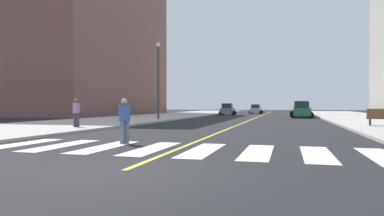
# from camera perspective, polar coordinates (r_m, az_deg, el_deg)

# --- Properties ---
(ground_plane) EXTENTS (220.00, 220.00, 0.00)m
(ground_plane) POSITION_cam_1_polar(r_m,az_deg,el_deg) (8.36, -10.90, -9.91)
(ground_plane) COLOR black
(sidewalk_kerb_west) EXTENTS (10.00, 120.00, 0.15)m
(sidewalk_kerb_west) POSITION_cam_1_polar(r_m,az_deg,el_deg) (31.66, -14.85, -2.16)
(sidewalk_kerb_west) COLOR #B2ADA3
(sidewalk_kerb_west) RESTS_ON ground
(crosswalk_paint) EXTENTS (13.50, 4.00, 0.01)m
(crosswalk_paint) POSITION_cam_1_polar(r_m,az_deg,el_deg) (12.04, -2.46, -6.69)
(crosswalk_paint) COLOR silver
(crosswalk_paint) RESTS_ON ground
(lane_divider_paint) EXTENTS (0.16, 80.00, 0.01)m
(lane_divider_paint) POSITION_cam_1_polar(r_m,az_deg,el_deg) (47.55, 10.78, -1.37)
(lane_divider_paint) COLOR yellow
(lane_divider_paint) RESTS_ON ground
(low_rise_brick_west) EXTENTS (16.00, 32.00, 27.04)m
(low_rise_brick_west) POSITION_cam_1_polar(r_m,az_deg,el_deg) (61.28, -16.50, 11.73)
(low_rise_brick_west) COLOR brown
(low_rise_brick_west) RESTS_ON ground
(car_green_nearest) EXTENTS (2.71, 4.31, 1.92)m
(car_green_nearest) POSITION_cam_1_polar(r_m,az_deg,el_deg) (44.10, 17.31, -0.36)
(car_green_nearest) COLOR #236B42
(car_green_nearest) RESTS_ON ground
(car_gray_second) EXTENTS (2.59, 4.07, 1.80)m
(car_gray_second) POSITION_cam_1_polar(r_m,az_deg,el_deg) (55.67, 5.78, -0.24)
(car_gray_second) COLOR slate
(car_gray_second) RESTS_ON ground
(car_silver_third) EXTENTS (2.42, 3.78, 1.66)m
(car_silver_third) POSITION_cam_1_polar(r_m,az_deg,el_deg) (64.51, 10.29, -0.21)
(car_silver_third) COLOR #B7B7BC
(car_silver_third) RESTS_ON ground
(car_yellow_fourth) EXTENTS (2.93, 4.67, 2.08)m
(car_yellow_fourth) POSITION_cam_1_polar(r_m,az_deg,el_deg) (49.90, 17.19, -0.19)
(car_yellow_fourth) COLOR gold
(car_yellow_fourth) RESTS_ON ground
(park_bench) EXTENTS (1.84, 0.72, 1.12)m
(park_bench) POSITION_cam_1_polar(r_m,az_deg,el_deg) (26.44, 28.30, -1.37)
(park_bench) COLOR brown
(park_bench) RESTS_ON sidewalk_kerb_east
(pedestrian_crossing) EXTENTS (0.44, 0.44, 1.77)m
(pedestrian_crossing) POSITION_cam_1_polar(r_m,az_deg,el_deg) (13.99, -10.87, -1.73)
(pedestrian_crossing) COLOR slate
(pedestrian_crossing) RESTS_ON ground
(pedestrian_walking_west) EXTENTS (0.43, 0.43, 1.75)m
(pedestrian_walking_west) POSITION_cam_1_polar(r_m,az_deg,el_deg) (23.14, -18.18, -0.53)
(pedestrian_walking_west) COLOR #38383D
(pedestrian_walking_west) RESTS_ON sidewalk_kerb_west
(street_lamp) EXTENTS (0.44, 0.44, 7.46)m
(street_lamp) POSITION_cam_1_polar(r_m,az_deg,el_deg) (34.61, -5.48, 5.49)
(street_lamp) COLOR #38383D
(street_lamp) RESTS_ON sidewalk_kerb_west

